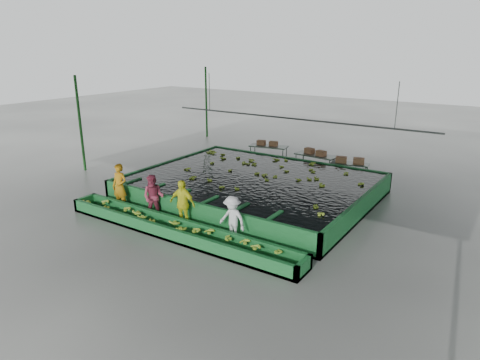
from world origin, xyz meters
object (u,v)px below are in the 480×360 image
Objects in this scene: sorting_trough at (176,230)px; worker_d at (232,219)px; worker_b at (154,197)px; packing_table_mid at (316,164)px; worker_a at (120,187)px; box_stack_left at (267,145)px; flotation_tank at (252,186)px; worker_c at (182,204)px; box_stack_right at (350,163)px; packing_table_right at (350,171)px; box_stack_mid at (315,154)px; packing_table_left at (268,154)px.

worker_d is at bearing 23.10° from sorting_trough.
packing_table_mid is (2.66, 9.19, -0.37)m from worker_b.
worker_a is 9.83m from box_stack_left.
worker_b is (-1.80, -4.30, 0.42)m from flotation_tank.
worker_c is 9.61m from box_stack_right.
worker_a is 11.13m from box_stack_right.
worker_c is at bearing -108.47° from packing_table_right.
sorting_trough is 2.11m from worker_d.
worker_d is at bearing -95.22° from packing_table_right.
box_stack_mid reaches higher than box_stack_left.
worker_b is 10.16m from box_stack_right.
flotation_tank is at bearing 118.94° from worker_d.
worker_a is at bearing -115.99° from box_stack_mid.
worker_c is 9.27m from box_stack_mid.
sorting_trough is 10.33m from packing_table_right.
packing_table_right is at bearing 47.88° from worker_a.
worker_a reaches higher than sorting_trough.
flotation_tank is 5.86m from packing_table_left.
box_stack_left is (-2.06, 9.74, 0.07)m from worker_c.
flotation_tank is at bearing -99.23° from box_stack_mid.
packing_table_left is at bearing -22.42° from box_stack_left.
box_stack_left is at bearing 69.22° from worker_b.
sorting_trough is 3.84m from worker_a.
worker_b is at bearing -7.20° from worker_a.
worker_c reaches higher than worker_d.
worker_d is at bearing -66.44° from flotation_tank.
worker_c is at bearing -78.08° from box_stack_left.
sorting_trough is 10.06m from box_stack_mid.
packing_table_mid is at bearing 76.01° from worker_c.
worker_d reaches higher than box_stack_mid.
flotation_tank is 5.10m from sorting_trough.
flotation_tank is at bearing -66.98° from packing_table_left.
worker_a is at bearing -124.92° from packing_table_right.
worker_d reaches higher than flotation_tank.
worker_b is at bearing -86.43° from box_stack_left.
worker_c is 9.96m from box_stack_left.
packing_table_right is at bearing 65.04° from worker_c.
worker_a reaches higher than box_stack_mid.
worker_a is 10.23m from box_stack_mid.
worker_a is at bearing -116.33° from packing_table_mid.
sorting_trough is at bearing -48.32° from worker_b.
flotation_tank is 4.58× the size of packing_table_mid.
worker_c reaches higher than box_stack_left.
worker_d is at bearing -83.71° from packing_table_mid.
box_stack_left is at bearing 119.11° from worker_d.
flotation_tank is 5.69m from worker_a.
packing_table_right is at bearing 86.53° from box_stack_right.
box_stack_right is (3.06, 9.11, -0.08)m from worker_c.
sorting_trough is 2.06m from worker_b.
worker_d is 9.26m from box_stack_mid.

